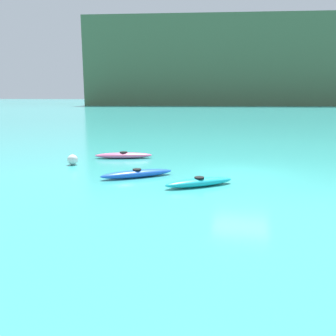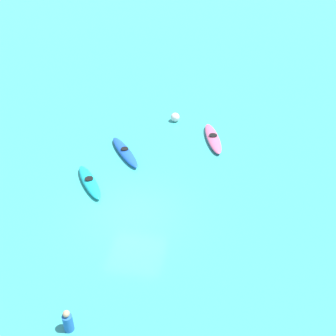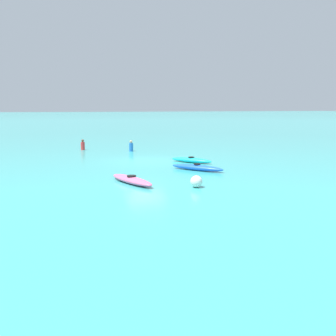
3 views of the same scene
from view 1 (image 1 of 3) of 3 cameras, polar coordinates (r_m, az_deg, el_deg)
ground_plane at (r=16.27m, az=11.87°, el=-1.02°), size 600.00×600.00×0.00m
headland_cliff at (r=154.47m, az=19.85°, el=15.06°), size 161.05×76.05×29.37m
kayak_pink at (r=20.16m, az=-7.12°, el=2.02°), size 3.26×1.49×0.37m
kayak_blue at (r=15.40m, az=-4.99°, el=-0.91°), size 2.96×2.32×0.37m
kayak_cyan at (r=13.88m, az=5.03°, el=-2.29°), size 2.69×2.12×0.37m
buoy_white at (r=18.74m, az=-15.04°, el=1.30°), size 0.53×0.53×0.53m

